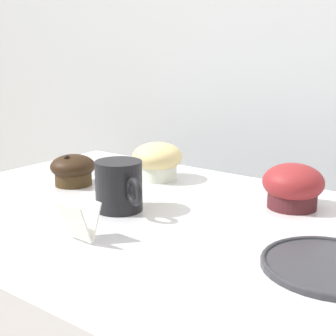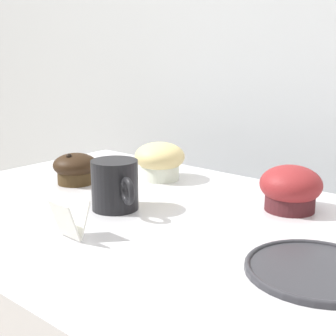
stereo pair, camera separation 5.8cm
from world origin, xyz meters
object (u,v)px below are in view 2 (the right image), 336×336
muffin_front_center (291,188)px  muffin_back_right (160,160)px  serving_plate (316,269)px  muffin_back_left (75,168)px  coffee_cup (115,184)px

muffin_front_center → muffin_back_right: bearing=178.4°
muffin_front_center → serving_plate: (0.14, -0.20, -0.04)m
muffin_back_left → coffee_cup: bearing=-18.2°
muffin_front_center → muffin_back_left: bearing=-162.7°
muffin_front_center → serving_plate: bearing=-55.9°
coffee_cup → serving_plate: (0.38, -0.01, -0.04)m
muffin_back_right → coffee_cup: size_ratio=0.91×
coffee_cup → serving_plate: 0.38m
muffin_front_center → coffee_cup: coffee_cup is taller
coffee_cup → muffin_back_left: bearing=161.8°
muffin_back_left → serving_plate: muffin_back_left is taller
muffin_back_left → muffin_back_right: muffin_back_right is taller
muffin_front_center → muffin_back_right: muffin_back_right is taller
muffin_front_center → serving_plate: muffin_front_center is taller
muffin_back_left → muffin_back_right: size_ratio=0.85×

